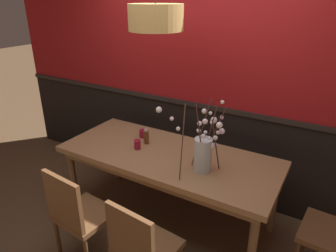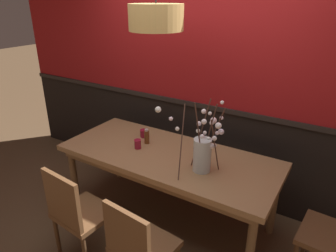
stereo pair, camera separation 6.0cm
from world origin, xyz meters
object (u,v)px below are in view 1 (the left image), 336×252
at_px(chair_near_side_right, 141,246).
at_px(vase_with_blossoms, 203,151).
at_px(dining_table, 168,161).
at_px(candle_holder_nearer_center, 143,133).
at_px(pendant_lamp, 156,17).
at_px(condiment_bottle, 146,137).
at_px(chair_far_side_right, 230,151).
at_px(chair_far_side_left, 183,137).
at_px(chair_near_side_left, 77,213).
at_px(candle_holder_nearer_edge, 137,144).

relative_size(chair_near_side_right, vase_with_blossoms, 1.38).
height_order(dining_table, chair_near_side_right, chair_near_side_right).
bearing_deg(candle_holder_nearer_center, pendant_lamp, -30.38).
bearing_deg(candle_holder_nearer_center, condiment_bottle, -43.35).
distance_m(chair_far_side_right, candle_holder_nearer_center, 1.04).
relative_size(chair_far_side_right, condiment_bottle, 5.73).
relative_size(dining_table, candle_holder_nearer_center, 25.07).
bearing_deg(chair_far_side_left, chair_near_side_left, -92.66).
relative_size(chair_near_side_left, condiment_bottle, 5.85).
height_order(chair_far_side_right, chair_near_side_right, chair_far_side_right).
distance_m(dining_table, condiment_bottle, 0.35).
xyz_separation_m(chair_far_side_right, candle_holder_nearer_edge, (-0.65, -0.89, 0.31)).
bearing_deg(chair_far_side_left, condiment_bottle, -91.27).
xyz_separation_m(chair_far_side_left, vase_with_blossoms, (0.70, -0.95, 0.41)).
height_order(vase_with_blossoms, candle_holder_nearer_edge, vase_with_blossoms).
bearing_deg(dining_table, candle_holder_nearer_edge, -168.91).
bearing_deg(chair_far_side_left, pendant_lamp, -79.04).
bearing_deg(chair_far_side_left, candle_holder_nearer_center, -101.48).
bearing_deg(pendant_lamp, condiment_bottle, 160.63).
distance_m(dining_table, chair_near_side_left, 0.95).
bearing_deg(candle_holder_nearer_center, candle_holder_nearer_edge, -66.95).
xyz_separation_m(chair_far_side_right, candle_holder_nearer_center, (-0.76, -0.64, 0.30)).
relative_size(candle_holder_nearer_center, condiment_bottle, 0.54).
bearing_deg(chair_far_side_right, condiment_bottle, -130.66).
distance_m(chair_near_side_left, candle_holder_nearer_center, 1.09).
height_order(candle_holder_nearer_edge, pendant_lamp, pendant_lamp).
distance_m(chair_near_side_left, chair_far_side_left, 1.71).
bearing_deg(chair_near_side_right, chair_far_side_left, 108.65).
height_order(chair_far_side_right, candle_holder_nearer_edge, chair_far_side_right).
bearing_deg(candle_holder_nearer_edge, vase_with_blossoms, -2.97).
distance_m(chair_far_side_right, chair_far_side_left, 0.63).
xyz_separation_m(chair_near_side_right, candle_holder_nearer_center, (-0.72, 1.07, 0.31)).
distance_m(candle_holder_nearer_center, pendant_lamp, 1.24).
bearing_deg(dining_table, chair_far_side_left, 108.74).
bearing_deg(chair_far_side_left, chair_far_side_right, -1.78).
xyz_separation_m(candle_holder_nearer_edge, condiment_bottle, (0.01, 0.14, 0.03)).
relative_size(chair_near_side_left, candle_holder_nearer_edge, 9.67).
bearing_deg(chair_far_side_left, vase_with_blossoms, -53.81).
distance_m(chair_near_side_left, pendant_lamp, 1.75).
bearing_deg(vase_with_blossoms, chair_far_side_left, 126.19).
bearing_deg(vase_with_blossoms, pendant_lamp, 167.65).
height_order(chair_far_side_left, chair_near_side_right, chair_far_side_left).
bearing_deg(pendant_lamp, chair_far_side_left, 100.96).
height_order(dining_table, candle_holder_nearer_center, candle_holder_nearer_center).
bearing_deg(chair_far_side_right, candle_holder_nearer_center, -139.95).
height_order(chair_near_side_right, candle_holder_nearer_center, chair_near_side_right).
bearing_deg(chair_near_side_left, pendant_lamp, 74.63).
distance_m(vase_with_blossoms, candle_holder_nearer_center, 0.89).
height_order(chair_near_side_left, chair_near_side_right, chair_near_side_left).
relative_size(dining_table, vase_with_blossoms, 3.30).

